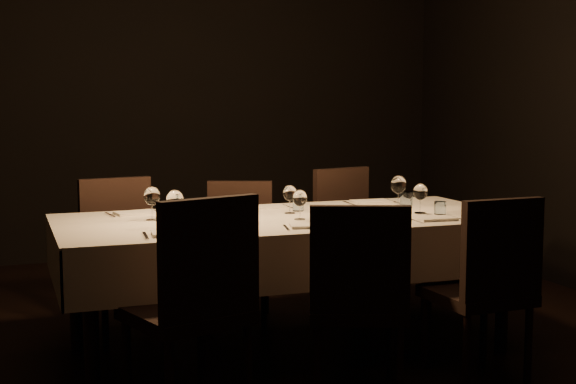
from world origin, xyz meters
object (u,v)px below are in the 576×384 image
object	(u,v)px
chair_near_center	(358,292)
chair_far_center	(239,242)
dining_table	(288,230)
chair_near_left	(196,297)
chair_far_left	(121,247)
chair_near_right	(487,280)
chair_far_right	(351,231)

from	to	relation	value
chair_near_center	chair_far_center	world-z (taller)	chair_near_center
dining_table	chair_far_center	distance (m)	0.80
chair_near_left	chair_far_center	size ratio (longest dim) A/B	1.13
dining_table	chair_near_left	xyz separation A→B (m)	(-0.70, -0.75, -0.14)
chair_near_left	chair_near_center	world-z (taller)	chair_near_left
chair_near_center	chair_far_left	world-z (taller)	chair_near_center
dining_table	chair_near_center	xyz separation A→B (m)	(0.05, -0.82, -0.17)
chair_near_center	chair_near_right	size ratio (longest dim) A/B	1.00
chair_near_right	chair_far_right	world-z (taller)	chair_far_right
chair_far_center	chair_far_right	xyz separation A→B (m)	(0.80, 0.02, 0.03)
chair_near_right	chair_far_left	world-z (taller)	chair_near_right
chair_near_left	chair_far_left	bearing A→B (deg)	-103.18
chair_far_center	chair_far_right	distance (m)	0.80
dining_table	chair_near_right	bearing A→B (deg)	-45.95
chair_near_right	chair_far_center	world-z (taller)	chair_near_right
dining_table	chair_far_left	size ratio (longest dim) A/B	2.71
chair_far_right	chair_far_left	bearing A→B (deg)	167.65
chair_near_left	chair_far_center	world-z (taller)	chair_near_left
chair_near_center	chair_near_left	bearing A→B (deg)	15.85
chair_far_center	dining_table	bearing A→B (deg)	-65.12
chair_near_left	chair_near_center	distance (m)	0.76
chair_near_right	dining_table	bearing A→B (deg)	-48.74
chair_far_left	chair_far_center	xyz separation A→B (m)	(0.76, 0.05, -0.02)
chair_far_left	dining_table	bearing A→B (deg)	-50.08
chair_near_left	chair_near_right	bearing A→B (deg)	160.62
dining_table	chair_near_right	size ratio (longest dim) A/B	2.70
dining_table	chair_near_center	distance (m)	0.84
chair_near_right	chair_far_right	bearing A→B (deg)	-91.82
chair_near_left	chair_far_right	xyz separation A→B (m)	(1.44, 1.55, -0.03)
chair_near_center	chair_far_right	world-z (taller)	chair_far_right
chair_near_left	chair_far_left	size ratio (longest dim) A/B	1.07
chair_near_center	chair_far_left	distance (m)	1.77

